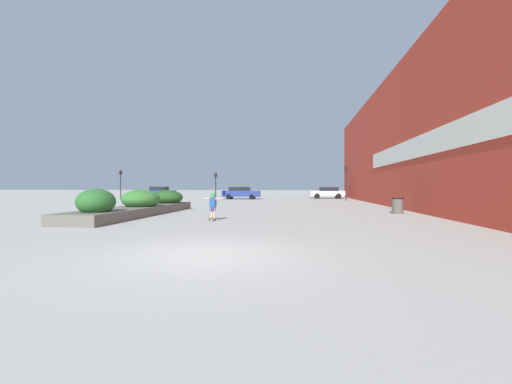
{
  "coord_description": "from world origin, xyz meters",
  "views": [
    {
      "loc": [
        1.99,
        -7.23,
        1.48
      ],
      "look_at": [
        -1.02,
        17.94,
        1.1
      ],
      "focal_mm": 24.0,
      "sensor_mm": 36.0,
      "label": 1
    }
  ],
  "objects_px": {
    "trash_bin": "(398,206)",
    "traffic_light_left": "(216,181)",
    "traffic_light_right": "(346,177)",
    "skateboard": "(213,219)",
    "skateboarder": "(213,203)",
    "car_rightmost": "(241,193)",
    "car_leftmost": "(423,193)",
    "car_center_right": "(328,192)",
    "car_center_left": "(160,192)",
    "traffic_light_far_left": "(120,180)"
  },
  "relations": [
    {
      "from": "skateboard",
      "to": "car_leftmost",
      "type": "bearing_deg",
      "value": 80.44
    },
    {
      "from": "skateboard",
      "to": "car_leftmost",
      "type": "relative_size",
      "value": 0.15
    },
    {
      "from": "car_center_right",
      "to": "traffic_light_right",
      "type": "xyz_separation_m",
      "value": [
        1.38,
        -6.67,
        1.77
      ]
    },
    {
      "from": "traffic_light_far_left",
      "to": "traffic_light_left",
      "type": "bearing_deg",
      "value": -1.87
    },
    {
      "from": "trash_bin",
      "to": "traffic_light_right",
      "type": "relative_size",
      "value": 0.23
    },
    {
      "from": "car_leftmost",
      "to": "car_center_left",
      "type": "distance_m",
      "value": 33.96
    },
    {
      "from": "car_center_right",
      "to": "trash_bin",
      "type": "bearing_deg",
      "value": -176.15
    },
    {
      "from": "car_rightmost",
      "to": "traffic_light_left",
      "type": "xyz_separation_m",
      "value": [
        -2.27,
        -3.63,
        1.34
      ]
    },
    {
      "from": "car_leftmost",
      "to": "traffic_light_left",
      "type": "distance_m",
      "value": 25.83
    },
    {
      "from": "car_rightmost",
      "to": "traffic_light_left",
      "type": "height_order",
      "value": "traffic_light_left"
    },
    {
      "from": "skateboard",
      "to": "traffic_light_right",
      "type": "xyz_separation_m",
      "value": [
        8.91,
        22.99,
        2.47
      ]
    },
    {
      "from": "skateboard",
      "to": "traffic_light_far_left",
      "type": "height_order",
      "value": "traffic_light_far_left"
    },
    {
      "from": "trash_bin",
      "to": "traffic_light_right",
      "type": "height_order",
      "value": "traffic_light_right"
    },
    {
      "from": "car_rightmost",
      "to": "traffic_light_right",
      "type": "height_order",
      "value": "traffic_light_right"
    },
    {
      "from": "traffic_light_right",
      "to": "traffic_light_left",
      "type": "bearing_deg",
      "value": -178.84
    },
    {
      "from": "traffic_light_right",
      "to": "car_leftmost",
      "type": "bearing_deg",
      "value": 34.75
    },
    {
      "from": "car_leftmost",
      "to": "traffic_light_left",
      "type": "relative_size",
      "value": 1.43
    },
    {
      "from": "car_rightmost",
      "to": "traffic_light_left",
      "type": "relative_size",
      "value": 1.47
    },
    {
      "from": "traffic_light_far_left",
      "to": "car_center_right",
      "type": "bearing_deg",
      "value": 15.15
    },
    {
      "from": "car_leftmost",
      "to": "car_rightmost",
      "type": "bearing_deg",
      "value": 99.8
    },
    {
      "from": "car_leftmost",
      "to": "traffic_light_far_left",
      "type": "distance_m",
      "value": 36.84
    },
    {
      "from": "car_center_right",
      "to": "traffic_light_left",
      "type": "bearing_deg",
      "value": 118.36
    },
    {
      "from": "trash_bin",
      "to": "car_leftmost",
      "type": "relative_size",
      "value": 0.2
    },
    {
      "from": "traffic_light_left",
      "to": "traffic_light_right",
      "type": "bearing_deg",
      "value": 1.16
    },
    {
      "from": "car_center_right",
      "to": "traffic_light_far_left",
      "type": "distance_m",
      "value": 25.26
    },
    {
      "from": "car_rightmost",
      "to": "car_center_left",
      "type": "bearing_deg",
      "value": -105.09
    },
    {
      "from": "trash_bin",
      "to": "traffic_light_left",
      "type": "relative_size",
      "value": 0.28
    },
    {
      "from": "trash_bin",
      "to": "car_rightmost",
      "type": "bearing_deg",
      "value": 119.99
    },
    {
      "from": "skateboard",
      "to": "car_center_right",
      "type": "distance_m",
      "value": 30.61
    },
    {
      "from": "car_rightmost",
      "to": "traffic_light_far_left",
      "type": "distance_m",
      "value": 14.17
    },
    {
      "from": "skateboard",
      "to": "skateboarder",
      "type": "bearing_deg",
      "value": 120.16
    },
    {
      "from": "skateboard",
      "to": "car_leftmost",
      "type": "height_order",
      "value": "car_leftmost"
    },
    {
      "from": "skateboard",
      "to": "car_center_left",
      "type": "xyz_separation_m",
      "value": [
        -14.64,
        29.45,
        0.74
      ]
    },
    {
      "from": "skateboarder",
      "to": "traffic_light_left",
      "type": "distance_m",
      "value": 23.37
    },
    {
      "from": "skateboard",
      "to": "car_center_left",
      "type": "bearing_deg",
      "value": 139.47
    },
    {
      "from": "car_rightmost",
      "to": "traffic_light_left",
      "type": "bearing_deg",
      "value": -32.02
    },
    {
      "from": "car_leftmost",
      "to": "car_center_right",
      "type": "xyz_separation_m",
      "value": [
        -11.78,
        -0.54,
        0.0
      ]
    },
    {
      "from": "skateboarder",
      "to": "car_rightmost",
      "type": "distance_m",
      "value": 26.52
    },
    {
      "from": "skateboarder",
      "to": "car_center_left",
      "type": "relative_size",
      "value": 0.29
    },
    {
      "from": "skateboard",
      "to": "trash_bin",
      "type": "xyz_separation_m",
      "value": [
        9.19,
        5.05,
        0.37
      ]
    },
    {
      "from": "trash_bin",
      "to": "car_center_left",
      "type": "distance_m",
      "value": 34.11
    },
    {
      "from": "skateboard",
      "to": "car_center_right",
      "type": "relative_size",
      "value": 0.15
    },
    {
      "from": "traffic_light_left",
      "to": "traffic_light_far_left",
      "type": "bearing_deg",
      "value": 178.13
    },
    {
      "from": "trash_bin",
      "to": "traffic_light_right",
      "type": "bearing_deg",
      "value": 90.89
    },
    {
      "from": "skateboard",
      "to": "traffic_light_left",
      "type": "height_order",
      "value": "traffic_light_left"
    },
    {
      "from": "skateboarder",
      "to": "trash_bin",
      "type": "bearing_deg",
      "value": 51.81
    },
    {
      "from": "car_center_left",
      "to": "car_rightmost",
      "type": "height_order",
      "value": "car_center_left"
    },
    {
      "from": "traffic_light_right",
      "to": "traffic_light_far_left",
      "type": "distance_m",
      "value": 25.72
    },
    {
      "from": "car_center_left",
      "to": "traffic_light_left",
      "type": "height_order",
      "value": "traffic_light_left"
    },
    {
      "from": "skateboard",
      "to": "traffic_light_far_left",
      "type": "distance_m",
      "value": 28.63
    }
  ]
}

